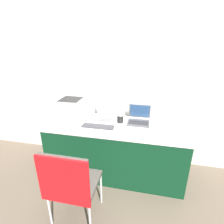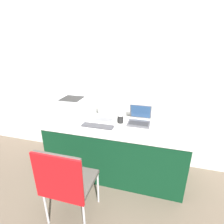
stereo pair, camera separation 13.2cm
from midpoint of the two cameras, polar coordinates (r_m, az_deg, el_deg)
ground_plane at (r=2.62m, az=0.49°, el=-23.44°), size 14.00×14.00×0.00m
wall_back at (r=2.68m, az=5.06°, el=9.65°), size 8.00×0.05×2.60m
table at (r=2.64m, az=2.60°, el=-12.02°), size 1.93×0.74×0.78m
printer at (r=2.68m, az=-11.00°, el=1.62°), size 0.38×0.39×0.32m
laptop_left at (r=2.62m, az=-0.82°, el=-1.09°), size 0.29×0.31×0.26m
laptop_right at (r=2.54m, az=10.41°, el=-2.32°), size 0.31×0.33×0.24m
external_keyboard at (r=2.40m, az=-3.16°, el=-4.61°), size 0.44×0.12×0.02m
coffee_cup at (r=2.50m, az=4.29°, el=-2.23°), size 0.09×0.09×0.12m
chair at (r=1.90m, az=-13.12°, el=-20.81°), size 0.50×0.47×0.94m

